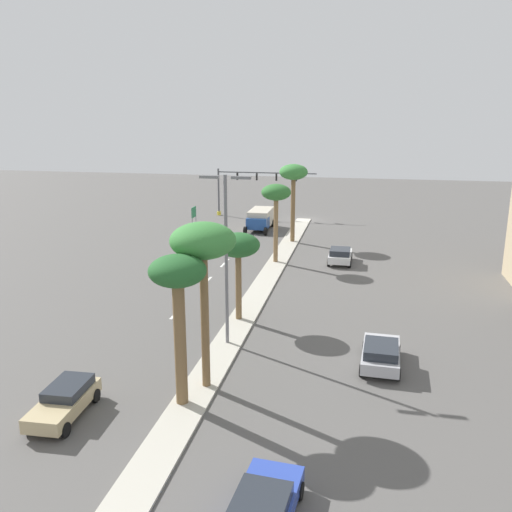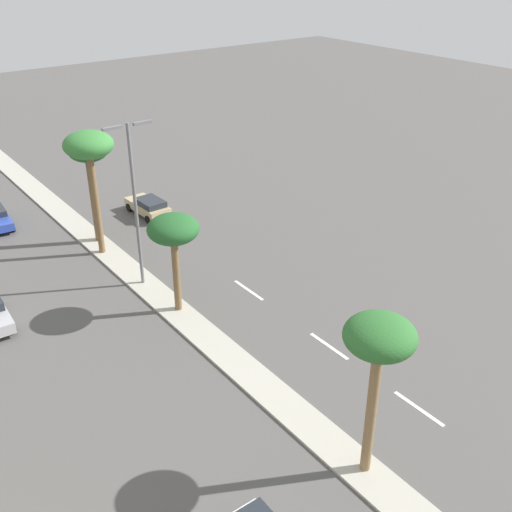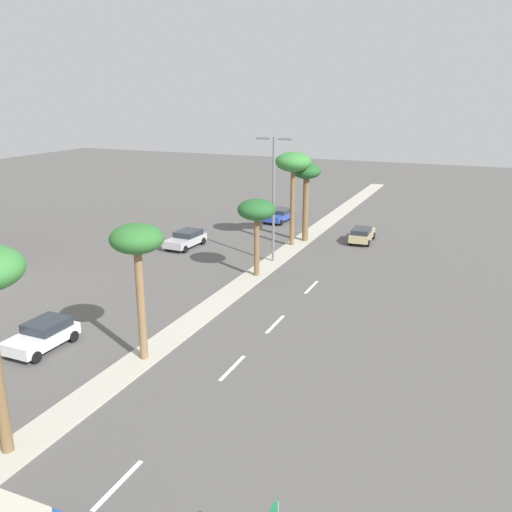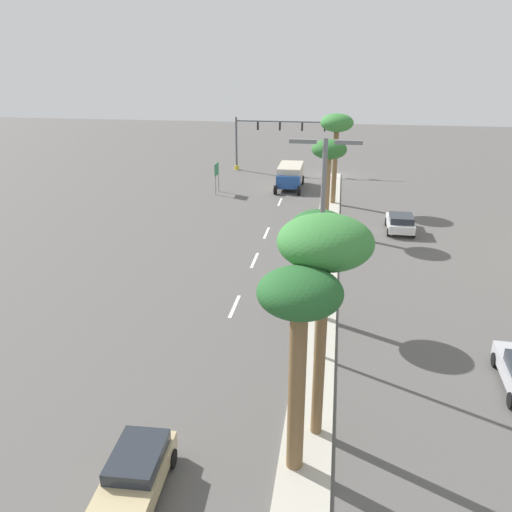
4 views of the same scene
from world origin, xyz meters
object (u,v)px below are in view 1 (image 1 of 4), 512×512
Objects in this scene: palm_tree_center at (276,196)px; street_lamp_outboard at (226,247)px; palm_tree_outboard at (178,283)px; sedan_white_mid at (340,255)px; sedan_silver_trailing at (381,353)px; palm_tree_far at (293,175)px; palm_tree_mid at (203,246)px; traffic_signal_gantry at (244,186)px; box_truck at (260,219)px; palm_tree_trailing at (238,247)px; sedan_tan_center at (65,400)px; sedan_blue_far at (263,507)px; directional_road_sign at (194,214)px.

street_lamp_outboard is (-0.18, 18.48, -0.26)m from palm_tree_center.
palm_tree_outboard is 1.82× the size of sedan_white_mid.
street_lamp_outboard reaches higher than sedan_silver_trailing.
palm_tree_far reaches higher than palm_tree_center.
palm_tree_far is 32.22m from palm_tree_mid.
traffic_signal_gantry is at bearing -78.79° from street_lamp_outboard.
box_truck is at bearing -82.39° from street_lamp_outboard.
palm_tree_trailing is (0.04, 14.58, -1.21)m from palm_tree_center.
sedan_silver_trailing is at bearing -147.32° from palm_tree_outboard.
street_lamp_outboard reaches higher than palm_tree_mid.
palm_tree_center is at bearing -89.45° from street_lamp_outboard.
palm_tree_mid is at bearing 25.43° from sedan_silver_trailing.
sedan_tan_center is 0.98× the size of sedan_blue_far.
palm_tree_mid is 1.88× the size of sedan_silver_trailing.
traffic_signal_gantry is at bearing -86.74° from sedan_tan_center.
traffic_signal_gantry is 1.63× the size of palm_tree_far.
palm_tree_mid is at bearing 91.10° from palm_tree_center.
palm_tree_outboard is at bearing 70.80° from palm_tree_mid.
palm_tree_trailing is at bearing 102.04° from traffic_signal_gantry.
street_lamp_outboard is (-8.08, 40.75, 1.87)m from traffic_signal_gantry.
box_truck is at bearing -81.80° from palm_tree_trailing.
traffic_signal_gantry is 16.41m from palm_tree_far.
palm_tree_far is 0.82× the size of street_lamp_outboard.
sedan_blue_far is (-5.16, 6.87, -5.28)m from palm_tree_outboard.
palm_tree_center is at bearing 136.18° from directional_road_sign.
traffic_signal_gantry is 3.12× the size of sedan_tan_center.
sedan_blue_far is (-10.03, 4.92, -0.03)m from sedan_tan_center.
sedan_silver_trailing is (-9.06, 5.12, -4.20)m from palm_tree_trailing.
traffic_signal_gantry is 12.16m from directional_road_sign.
palm_tree_trailing reaches higher than box_truck.
palm_tree_center is 1.23× the size of palm_tree_trailing.
sedan_tan_center is (4.88, 1.95, -5.25)m from palm_tree_outboard.
palm_tree_mid is at bearing 92.98° from street_lamp_outboard.
palm_tree_outboard reaches higher than palm_tree_center.
box_truck is at bearing -50.46° from palm_tree_far.
directional_road_sign is at bearing -68.75° from street_lamp_outboard.
box_truck is (-7.02, -3.25, -0.85)m from directional_road_sign.
box_truck is (-0.90, -41.53, 0.55)m from sedan_tan_center.
box_truck is at bearing 114.28° from traffic_signal_gantry.
palm_tree_far reaches higher than traffic_signal_gantry.
sedan_tan_center is at bearing 60.02° from street_lamp_outboard.
traffic_signal_gantry is at bearing -80.84° from palm_tree_outboard.
palm_tree_center is at bearing -90.41° from palm_tree_outboard.
palm_tree_mid is 2.33m from palm_tree_outboard.
sedan_tan_center is at bearing 81.37° from palm_tree_far.
sedan_silver_trailing is at bearing 172.10° from street_lamp_outboard.
palm_tree_trailing is 14.54m from sedan_tan_center.
palm_tree_far is 1.32× the size of box_truck.
directional_road_sign is 16.01m from palm_tree_center.
palm_tree_mid reaches higher than traffic_signal_gantry.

